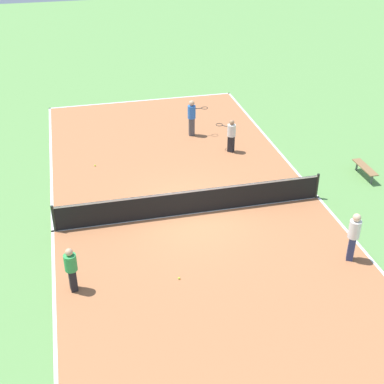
# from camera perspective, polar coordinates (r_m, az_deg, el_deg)

# --- Properties ---
(ground_plane) EXTENTS (80.00, 80.00, 0.00)m
(ground_plane) POSITION_cam_1_polar(r_m,az_deg,el_deg) (19.05, -0.00, -2.33)
(ground_plane) COLOR #60934C
(court_surface) EXTENTS (9.80, 23.10, 0.02)m
(court_surface) POSITION_cam_1_polar(r_m,az_deg,el_deg) (19.04, -0.00, -2.31)
(court_surface) COLOR #AD6B42
(court_surface) RESTS_ON ground_plane
(tennis_net) EXTENTS (9.60, 0.10, 0.99)m
(tennis_net) POSITION_cam_1_polar(r_m,az_deg,el_deg) (18.77, -0.00, -0.98)
(tennis_net) COLOR black
(tennis_net) RESTS_ON court_surface
(bench) EXTENTS (0.36, 1.48, 0.45)m
(bench) POSITION_cam_1_polar(r_m,az_deg,el_deg) (22.30, 17.96, 2.43)
(bench) COLOR olive
(bench) RESTS_ON ground_plane
(player_near_white) EXTENTS (0.49, 0.49, 1.67)m
(player_near_white) POSITION_cam_1_polar(r_m,az_deg,el_deg) (17.04, 16.88, -4.30)
(player_near_white) COLOR navy
(player_near_white) RESTS_ON court_surface
(player_near_blue) EXTENTS (0.95, 0.38, 1.69)m
(player_near_blue) POSITION_cam_1_polar(r_m,az_deg,el_deg) (24.57, -0.02, 8.17)
(player_near_blue) COLOR #4C4C51
(player_near_blue) RESTS_ON court_surface
(player_far_green) EXTENTS (0.42, 0.42, 1.45)m
(player_far_green) POSITION_cam_1_polar(r_m,az_deg,el_deg) (15.61, -12.77, -7.83)
(player_far_green) COLOR black
(player_far_green) RESTS_ON court_surface
(player_far_white) EXTENTS (0.90, 0.89, 1.48)m
(player_far_white) POSITION_cam_1_polar(r_m,az_deg,el_deg) (23.10, 4.20, 6.21)
(player_far_white) COLOR black
(player_far_white) RESTS_ON court_surface
(tennis_ball_midcourt) EXTENTS (0.07, 0.07, 0.07)m
(tennis_ball_midcourt) POSITION_cam_1_polar(r_m,az_deg,el_deg) (22.50, -10.31, 2.81)
(tennis_ball_midcourt) COLOR #CCE033
(tennis_ball_midcourt) RESTS_ON court_surface
(tennis_ball_near_net) EXTENTS (0.07, 0.07, 0.07)m
(tennis_ball_near_net) POSITION_cam_1_polar(r_m,az_deg,el_deg) (16.09, -1.38, -9.18)
(tennis_ball_near_net) COLOR #CCE033
(tennis_ball_near_net) RESTS_ON court_surface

